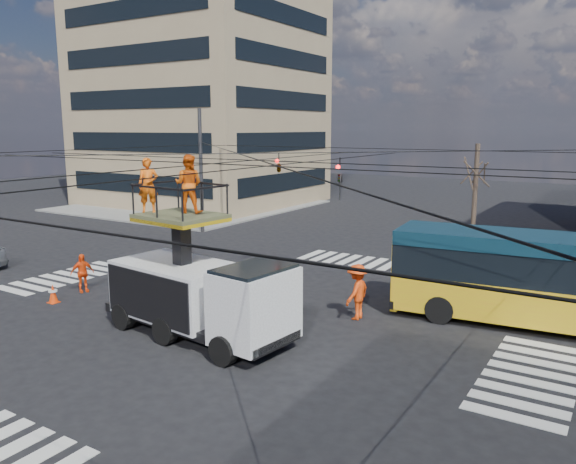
% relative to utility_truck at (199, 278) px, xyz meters
% --- Properties ---
extents(ground, '(120.00, 120.00, 0.00)m').
position_rel_utility_truck_xyz_m(ground, '(-0.24, 2.49, -1.99)').
color(ground, black).
rests_on(ground, ground).
extents(sidewalk_nw, '(18.00, 18.00, 0.12)m').
position_rel_utility_truck_xyz_m(sidewalk_nw, '(-21.24, 23.49, -1.93)').
color(sidewalk_nw, slate).
rests_on(sidewalk_nw, ground).
extents(crosswalks, '(22.40, 22.40, 0.02)m').
position_rel_utility_truck_xyz_m(crosswalks, '(-0.24, 2.49, -1.98)').
color(crosswalks, silver).
rests_on(crosswalks, ground).
extents(building_tower, '(18.06, 16.06, 30.00)m').
position_rel_utility_truck_xyz_m(building_tower, '(-22.21, 26.47, 13.01)').
color(building_tower, '#978160').
rests_on(building_tower, ground).
extents(overhead_network, '(24.24, 24.24, 8.00)m').
position_rel_utility_truck_xyz_m(overhead_network, '(-0.31, 2.90, 2.30)').
color(overhead_network, '#2D2D30').
rests_on(overhead_network, ground).
extents(tree_a, '(2.00, 2.00, 6.00)m').
position_rel_utility_truck_xyz_m(tree_a, '(4.76, 15.99, 2.64)').
color(tree_a, '#382B21').
rests_on(tree_a, ground).
extents(utility_truck, '(7.22, 3.29, 5.94)m').
position_rel_utility_truck_xyz_m(utility_truck, '(0.00, 0.00, 0.00)').
color(utility_truck, black).
rests_on(utility_truck, ground).
extents(city_bus, '(11.86, 3.76, 3.20)m').
position_rel_utility_truck_xyz_m(city_bus, '(10.21, 7.00, -0.26)').
color(city_bus, gold).
rests_on(city_bus, ground).
extents(traffic_cone, '(0.36, 0.36, 0.75)m').
position_rel_utility_truck_xyz_m(traffic_cone, '(-7.33, -0.26, -1.61)').
color(traffic_cone, red).
rests_on(traffic_cone, ground).
extents(worker_ground, '(0.74, 1.03, 1.63)m').
position_rel_utility_truck_xyz_m(worker_ground, '(-7.57, 1.33, -1.17)').
color(worker_ground, '#FF4A10').
rests_on(worker_ground, ground).
extents(flagger, '(0.82, 1.34, 2.01)m').
position_rel_utility_truck_xyz_m(flagger, '(3.62, 4.32, -0.98)').
color(flagger, '#E43E0E').
rests_on(flagger, ground).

